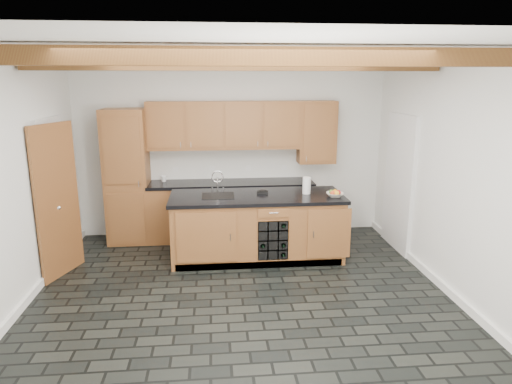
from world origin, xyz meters
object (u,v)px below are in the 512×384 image
at_px(island, 257,227).
at_px(paper_towel, 307,185).
at_px(fruit_bowl, 335,195).
at_px(kitchen_scale, 262,192).

relative_size(island, paper_towel, 10.35).
xyz_separation_m(fruit_bowl, paper_towel, (-0.36, 0.22, 0.09)).
xyz_separation_m(kitchen_scale, paper_towel, (0.63, -0.06, 0.10)).
height_order(kitchen_scale, paper_towel, paper_towel).
xyz_separation_m(island, fruit_bowl, (1.07, -0.18, 0.49)).
xyz_separation_m(island, paper_towel, (0.71, 0.04, 0.59)).
bearing_deg(paper_towel, kitchen_scale, 174.67).
bearing_deg(island, paper_towel, 2.99).
relative_size(kitchen_scale, paper_towel, 0.71).
distance_m(kitchen_scale, paper_towel, 0.64).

